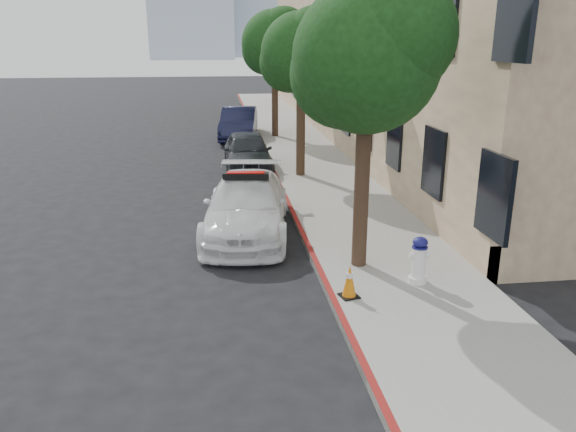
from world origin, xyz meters
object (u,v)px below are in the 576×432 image
Objects in this scene: fire_hydrant at (419,260)px; traffic_cone at (349,281)px; police_car at (247,206)px; parked_car_far at (239,123)px; parked_car_mid at (248,152)px.

fire_hydrant is 1.48× the size of traffic_cone.
parked_car_far is at bearing 95.11° from police_car.
parked_car_far is at bearing 105.81° from fire_hydrant.
parked_car_far reaches higher than traffic_cone.
parked_car_mid is at bearing 96.01° from traffic_cone.
parked_car_mid reaches higher than fire_hydrant.
parked_car_far is at bearing 93.73° from traffic_cone.
parked_car_far is 4.94× the size of fire_hydrant.
fire_hydrant is (2.60, -17.18, -0.15)m from parked_car_far.
parked_car_far is at bearing 89.80° from parked_car_mid.
police_car is 6.82m from parked_car_mid.
traffic_cone is (-1.45, -0.45, -0.14)m from fire_hydrant.
parked_car_mid is 6.70m from parked_car_far.
parked_car_mid is 4.50× the size of fire_hydrant.
police_car reaches higher than parked_car_far.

